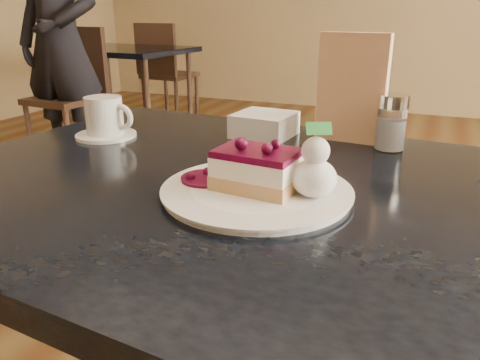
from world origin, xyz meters
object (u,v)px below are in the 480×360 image
at_px(bg_table_far_left, 129,131).
at_px(dessert_plate, 257,192).
at_px(patron, 60,42).
at_px(cheesecake_slice, 257,170).
at_px(coffee_set, 106,119).
at_px(main_table, 269,229).

bearing_deg(bg_table_far_left, dessert_plate, -47.21).
xyz_separation_m(dessert_plate, patron, (-2.26, 2.00, 0.07)).
bearing_deg(cheesecake_slice, bg_table_far_left, 134.71).
distance_m(cheesecake_slice, bg_table_far_left, 3.71).
xyz_separation_m(cheesecake_slice, bg_table_far_left, (-2.32, 2.78, -0.80)).
relative_size(dessert_plate, cheesecake_slice, 2.19).
bearing_deg(coffee_set, cheesecake_slice, -24.25).
height_order(coffee_set, bg_table_far_left, coffee_set).
xyz_separation_m(coffee_set, patron, (-1.80, 1.79, 0.03)).
bearing_deg(cheesecake_slice, main_table, 90.00).
relative_size(coffee_set, patron, 0.08).
xyz_separation_m(dessert_plate, bg_table_far_left, (-2.32, 2.78, -0.76)).
distance_m(main_table, patron, 2.99).
relative_size(dessert_plate, patron, 0.17).
distance_m(main_table, bg_table_far_left, 3.64).
distance_m(dessert_plate, cheesecake_slice, 0.04).
bearing_deg(coffee_set, dessert_plate, -24.25).
bearing_deg(bg_table_far_left, cheesecake_slice, -47.21).
xyz_separation_m(main_table, coffee_set, (-0.47, 0.16, 0.13)).
height_order(main_table, cheesecake_slice, cheesecake_slice).
relative_size(main_table, dessert_plate, 4.54).
bearing_deg(bg_table_far_left, patron, -83.02).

